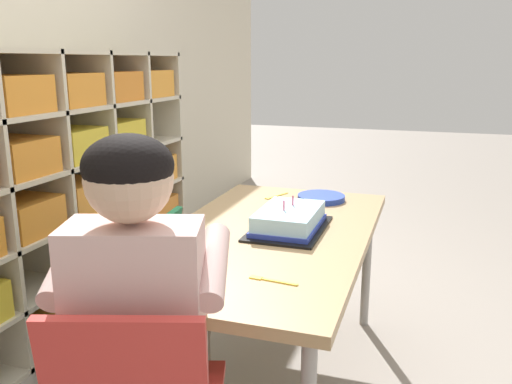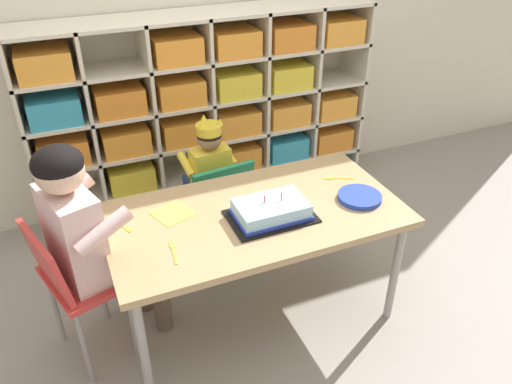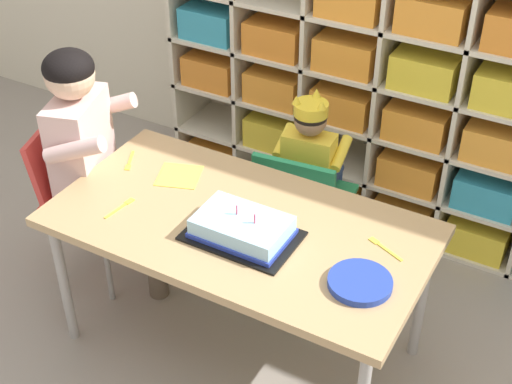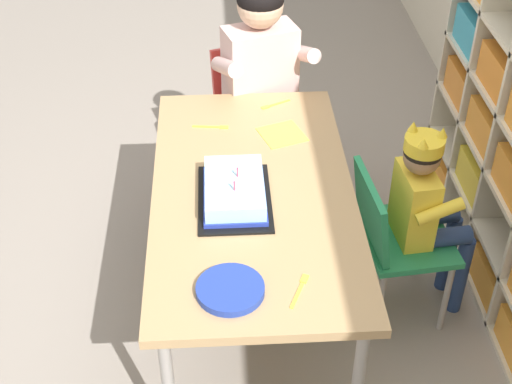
{
  "view_description": "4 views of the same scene",
  "coord_description": "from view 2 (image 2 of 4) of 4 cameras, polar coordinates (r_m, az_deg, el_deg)",
  "views": [
    {
      "loc": [
        -1.72,
        -0.53,
        1.21
      ],
      "look_at": [
        0.01,
        0.04,
        0.76
      ],
      "focal_mm": 37.32,
      "sensor_mm": 36.0,
      "label": 1
    },
    {
      "loc": [
        -0.73,
        -1.73,
        1.9
      ],
      "look_at": [
        0.01,
        0.01,
        0.71
      ],
      "focal_mm": 35.44,
      "sensor_mm": 36.0,
      "label": 2
    },
    {
      "loc": [
        1.03,
        -1.72,
        2.18
      ],
      "look_at": [
        0.02,
        0.09,
        0.69
      ],
      "focal_mm": 51.17,
      "sensor_mm": 36.0,
      "label": 3
    },
    {
      "loc": [
        2.01,
        -0.11,
        2.17
      ],
      "look_at": [
        0.08,
        0.01,
        0.67
      ],
      "focal_mm": 51.22,
      "sensor_mm": 36.0,
      "label": 4
    }
  ],
  "objects": [
    {
      "name": "ground",
      "position": [
        2.67,
        -0.13,
        -13.22
      ],
      "size": [
        16.0,
        16.0,
        0.0
      ],
      "primitive_type": "plane",
      "color": "gray"
    },
    {
      "name": "storage_cubby_shelf",
      "position": [
        3.21,
        -5.03,
        8.29
      ],
      "size": [
        2.1,
        0.34,
        1.25
      ],
      "color": "beige",
      "rests_on": "ground"
    },
    {
      "name": "activity_table",
      "position": [
        2.3,
        -0.14,
        -3.24
      ],
      "size": [
        1.33,
        0.7,
        0.61
      ],
      "color": "tan",
      "rests_on": "ground"
    },
    {
      "name": "classroom_chair_blue",
      "position": [
        2.81,
        -4.43,
        -0.67
      ],
      "size": [
        0.41,
        0.37,
        0.63
      ],
      "rotation": [
        0.0,
        0.0,
        3.25
      ],
      "color": "#238451",
      "rests_on": "ground"
    },
    {
      "name": "child_with_crown",
      "position": [
        2.82,
        -5.47,
        2.74
      ],
      "size": [
        0.31,
        0.31,
        0.84
      ],
      "rotation": [
        0.0,
        0.0,
        3.25
      ],
      "color": "yellow",
      "rests_on": "ground"
    },
    {
      "name": "classroom_chair_adult_side",
      "position": [
        2.3,
        -20.05,
        -9.15
      ],
      "size": [
        0.4,
        0.44,
        0.72
      ],
      "rotation": [
        0.0,
        0.0,
        1.88
      ],
      "color": "red",
      "rests_on": "ground"
    },
    {
      "name": "adult_helper_seated",
      "position": [
        2.2,
        -18.35,
        -4.01
      ],
      "size": [
        0.48,
        0.46,
        1.06
      ],
      "rotation": [
        0.0,
        0.0,
        1.88
      ],
      "color": "beige",
      "rests_on": "ground"
    },
    {
      "name": "birthday_cake_on_tray",
      "position": [
        2.22,
        1.71,
        -2.15
      ],
      "size": [
        0.38,
        0.25,
        0.11
      ],
      "color": "black",
      "rests_on": "activity_table"
    },
    {
      "name": "paper_plate_stack",
      "position": [
        2.4,
        11.62,
        -0.56
      ],
      "size": [
        0.2,
        0.2,
        0.02
      ],
      "primitive_type": "cylinder",
      "color": "#233DA3",
      "rests_on": "activity_table"
    },
    {
      "name": "paper_napkin_square",
      "position": [
        2.29,
        -9.37,
        -2.38
      ],
      "size": [
        0.2,
        0.2,
        0.0
      ],
      "primitive_type": "cube",
      "rotation": [
        0.0,
        0.0,
        0.34
      ],
      "color": "#F4DB4C",
      "rests_on": "activity_table"
    },
    {
      "name": "fork_at_table_front_edge",
      "position": [
        2.55,
        9.08,
        1.55
      ],
      "size": [
        0.14,
        0.07,
        0.0
      ],
      "rotation": [
        0.0,
        0.0,
        5.87
      ],
      "color": "yellow",
      "rests_on": "activity_table"
    },
    {
      "name": "fork_near_cake_tray",
      "position": [
        2.07,
        -9.29,
        -6.64
      ],
      "size": [
        0.03,
        0.14,
        0.0
      ],
      "rotation": [
        0.0,
        0.0,
        4.6
      ],
      "color": "yellow",
      "rests_on": "activity_table"
    },
    {
      "name": "fork_beside_plate_stack",
      "position": [
        2.25,
        -14.73,
        -3.77
      ],
      "size": [
        0.07,
        0.13,
        0.0
      ],
      "rotation": [
        0.0,
        0.0,
        2.04
      ],
      "color": "yellow",
      "rests_on": "activity_table"
    }
  ]
}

